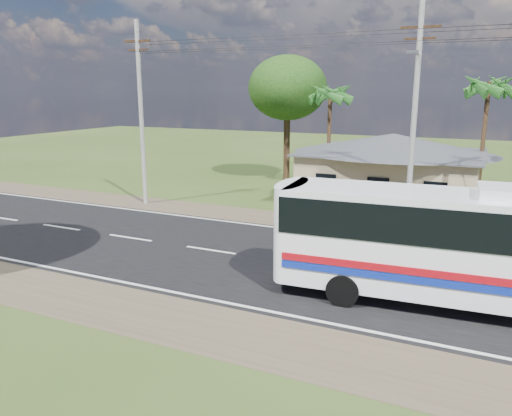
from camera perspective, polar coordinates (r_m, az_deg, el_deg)
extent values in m
plane|color=#2F4217|center=(20.72, 5.71, -6.50)|extent=(120.00, 120.00, 0.00)
cube|color=black|center=(20.72, 5.71, -6.48)|extent=(120.00, 10.00, 0.02)
cube|color=brown|center=(26.67, 10.37, -2.10)|extent=(120.00, 3.00, 0.01)
cube|color=brown|center=(15.23, -2.70, -14.10)|extent=(120.00, 3.00, 0.01)
cube|color=silver|center=(24.99, 9.31, -3.06)|extent=(120.00, 0.15, 0.01)
cube|color=silver|center=(16.67, 0.22, -11.46)|extent=(120.00, 0.15, 0.01)
cube|color=silver|center=(20.72, 5.71, -6.44)|extent=(120.00, 0.15, 0.01)
cube|color=tan|center=(32.34, 15.17, 3.27)|extent=(10.00, 8.00, 3.20)
cube|color=#4C4F54|center=(32.11, 15.35, 6.17)|extent=(10.60, 8.60, 0.10)
pyramid|color=#4C4F54|center=(31.99, 15.47, 8.21)|extent=(12.40, 10.00, 1.20)
cube|color=black|center=(29.15, 7.96, 2.73)|extent=(1.20, 0.08, 1.20)
cube|color=black|center=(28.43, 13.74, 2.21)|extent=(1.20, 0.08, 1.20)
cube|color=black|center=(28.03, 19.75, 1.64)|extent=(1.20, 0.08, 1.20)
cylinder|color=#9E9E99|center=(31.59, -12.99, 10.29)|extent=(0.26, 0.26, 11.00)
cube|color=#3A2615|center=(31.67, -13.42, 18.07)|extent=(1.80, 0.12, 0.12)
cube|color=#3A2615|center=(31.63, -13.37, 17.17)|extent=(1.40, 0.10, 0.10)
cylinder|color=#9E9E99|center=(25.20, 17.59, 9.30)|extent=(0.26, 0.26, 11.00)
cube|color=#3A2615|center=(25.31, 18.31, 19.04)|extent=(1.80, 0.12, 0.12)
cube|color=#3A2615|center=(25.26, 18.22, 17.92)|extent=(1.40, 0.10, 0.10)
cylinder|color=gray|center=(24.22, 17.79, 16.51)|extent=(0.08, 2.00, 0.08)
cube|color=gray|center=(23.23, 17.44, 16.69)|extent=(0.50, 0.18, 0.12)
cylinder|color=black|center=(27.51, 0.58, 18.76)|extent=(16.00, 0.02, 0.02)
cylinder|color=#47301E|center=(34.10, 24.49, 6.69)|extent=(0.28, 0.28, 7.50)
cylinder|color=#47301E|center=(36.13, 8.32, 7.66)|extent=(0.28, 0.28, 7.00)
cylinder|color=#47301E|center=(39.36, 3.53, 7.47)|extent=(0.50, 0.50, 5.95)
ellipsoid|color=#14330D|center=(39.15, 3.62, 13.56)|extent=(6.00, 6.00, 4.92)
cube|color=white|center=(17.51, 25.28, -4.12)|extent=(13.39, 3.70, 3.31)
cube|color=black|center=(17.29, 25.55, -1.51)|extent=(13.45, 3.77, 1.21)
cube|color=black|center=(18.03, 4.06, -0.90)|extent=(0.31, 2.54, 1.98)
cube|color=#9E0913|center=(16.37, 25.39, -7.56)|extent=(12.97, 0.98, 0.24)
cube|color=navy|center=(16.46, 25.29, -8.45)|extent=(12.97, 0.98, 0.24)
cylinder|color=black|center=(17.01, 9.90, -9.22)|extent=(1.13, 0.46, 1.10)
cylinder|color=black|center=(19.34, 11.37, -6.46)|extent=(1.13, 0.46, 1.10)
imported|color=black|center=(25.34, 8.67, -1.93)|extent=(1.60, 0.99, 0.79)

